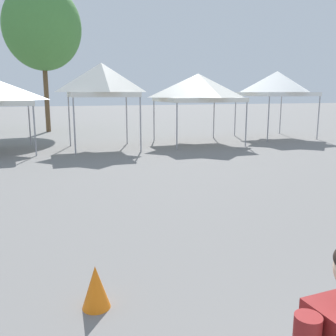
# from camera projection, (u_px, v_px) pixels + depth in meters

# --- Properties ---
(canopy_tent_center) EXTENTS (2.81, 2.81, 3.59)m
(canopy_tent_center) POSITION_uv_depth(u_px,v_px,m) (102.00, 80.00, 15.72)
(canopy_tent_center) COLOR #9E9EA3
(canopy_tent_center) RESTS_ON ground
(canopy_tent_right_of_center) EXTENTS (3.52, 3.52, 3.23)m
(canopy_tent_right_of_center) POSITION_uv_depth(u_px,v_px,m) (198.00, 88.00, 17.55)
(canopy_tent_right_of_center) COLOR #9E9EA3
(canopy_tent_right_of_center) RESTS_ON ground
(canopy_tent_behind_right) EXTENTS (3.27, 3.27, 3.47)m
(canopy_tent_behind_right) POSITION_uv_depth(u_px,v_px,m) (277.00, 84.00, 19.79)
(canopy_tent_behind_right) COLOR #9E9EA3
(canopy_tent_behind_right) RESTS_ON ground
(tree_behind_tents_left) EXTENTS (4.52, 4.52, 8.62)m
(tree_behind_tents_left) POSITION_uv_depth(u_px,v_px,m) (42.00, 27.00, 22.18)
(tree_behind_tents_left) COLOR brown
(tree_behind_tents_left) RESTS_ON ground
(traffic_cone_lot_center) EXTENTS (0.32, 0.32, 0.50)m
(traffic_cone_lot_center) POSITION_uv_depth(u_px,v_px,m) (96.00, 287.00, 4.22)
(traffic_cone_lot_center) COLOR orange
(traffic_cone_lot_center) RESTS_ON ground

